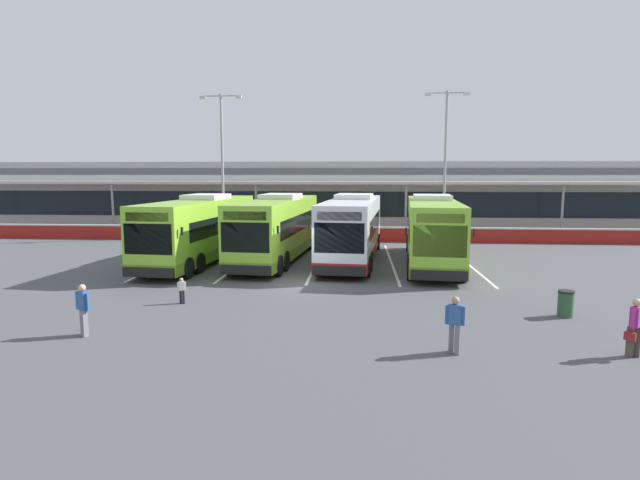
{
  "coord_description": "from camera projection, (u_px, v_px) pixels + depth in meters",
  "views": [
    {
      "loc": [
        2.3,
        -22.62,
        4.97
      ],
      "look_at": [
        0.38,
        3.0,
        1.6
      ],
      "focal_mm": 28.54,
      "sensor_mm": 36.0,
      "label": 1
    }
  ],
  "objects": [
    {
      "name": "bay_stripe_far_west",
      "position": [
        174.0,
        259.0,
        29.74
      ],
      "size": [
        0.14,
        13.0,
        0.01
      ],
      "primitive_type": "cube",
      "color": "silver",
      "rests_on": "ground"
    },
    {
      "name": "coach_bus_leftmost",
      "position": [
        201.0,
        230.0,
        28.65
      ],
      "size": [
        3.8,
        12.32,
        3.78
      ],
      "color": "#8CC633",
      "rests_on": "ground"
    },
    {
      "name": "pedestrian_with_handbag",
      "position": [
        635.0,
        326.0,
        13.78
      ],
      "size": [
        0.58,
        0.56,
        1.62
      ],
      "color": "#4C4238",
      "rests_on": "ground"
    },
    {
      "name": "lamp_post_centre",
      "position": [
        445.0,
        156.0,
        37.85
      ],
      "size": [
        3.24,
        0.28,
        11.0
      ],
      "color": "#9E9EA3",
      "rests_on": "ground"
    },
    {
      "name": "pedestrian_in_dark_coat",
      "position": [
        455.0,
        323.0,
        14.03
      ],
      "size": [
        0.54,
        0.37,
        1.62
      ],
      "color": "slate",
      "rests_on": "ground"
    },
    {
      "name": "bay_stripe_west",
      "position": [
        245.0,
        260.0,
        29.43
      ],
      "size": [
        0.14,
        13.0,
        0.01
      ],
      "primitive_type": "cube",
      "color": "silver",
      "rests_on": "ground"
    },
    {
      "name": "pedestrian_near_bin",
      "position": [
        83.0,
        308.0,
        15.56
      ],
      "size": [
        0.53,
        0.39,
        1.62
      ],
      "color": "slate",
      "rests_on": "ground"
    },
    {
      "name": "bay_stripe_centre",
      "position": [
        391.0,
        262.0,
        28.8
      ],
      "size": [
        0.14,
        13.0,
        0.01
      ],
      "primitive_type": "cube",
      "color": "silver",
      "rests_on": "ground"
    },
    {
      "name": "lamp_post_west",
      "position": [
        222.0,
        156.0,
        39.35
      ],
      "size": [
        3.24,
        0.28,
        11.0
      ],
      "color": "#9E9EA3",
      "rests_on": "ground"
    },
    {
      "name": "bay_stripe_mid_east",
      "position": [
        466.0,
        263.0,
        28.49
      ],
      "size": [
        0.14,
        13.0,
        0.01
      ],
      "primitive_type": "cube",
      "color": "silver",
      "rests_on": "ground"
    },
    {
      "name": "coach_bus_left_centre",
      "position": [
        277.0,
        229.0,
        29.23
      ],
      "size": [
        3.8,
        12.32,
        3.78
      ],
      "color": "#8CC633",
      "rests_on": "ground"
    },
    {
      "name": "coach_bus_centre",
      "position": [
        352.0,
        230.0,
        29.03
      ],
      "size": [
        3.8,
        12.32,
        3.78
      ],
      "color": "silver",
      "rests_on": "ground"
    },
    {
      "name": "ground_plane",
      "position": [
        307.0,
        283.0,
        23.18
      ],
      "size": [
        200.0,
        200.0,
        0.0
      ],
      "primitive_type": "plane",
      "color": "#4C4C51"
    },
    {
      "name": "coach_bus_right_centre",
      "position": [
        432.0,
        232.0,
        27.94
      ],
      "size": [
        3.8,
        12.32,
        3.78
      ],
      "color": "#8CC633",
      "rests_on": "ground"
    },
    {
      "name": "litter_bin",
      "position": [
        566.0,
        304.0,
        17.7
      ],
      "size": [
        0.54,
        0.54,
        0.93
      ],
      "color": "#2D5133",
      "rests_on": "ground"
    },
    {
      "name": "bay_stripe_mid_west",
      "position": [
        317.0,
        261.0,
        29.12
      ],
      "size": [
        0.14,
        13.0,
        0.01
      ],
      "primitive_type": "cube",
      "color": "silver",
      "rests_on": "ground"
    },
    {
      "name": "terminal_building",
      "position": [
        335.0,
        194.0,
        49.4
      ],
      "size": [
        70.0,
        13.0,
        6.0
      ],
      "color": "beige",
      "rests_on": "ground"
    },
    {
      "name": "red_barrier_wall",
      "position": [
        327.0,
        234.0,
        37.45
      ],
      "size": [
        60.0,
        0.4,
        1.1
      ],
      "color": "maroon",
      "rests_on": "ground"
    },
    {
      "name": "pedestrian_child",
      "position": [
        182.0,
        290.0,
        19.5
      ],
      "size": [
        0.33,
        0.21,
        1.0
      ],
      "color": "black",
      "rests_on": "ground"
    }
  ]
}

